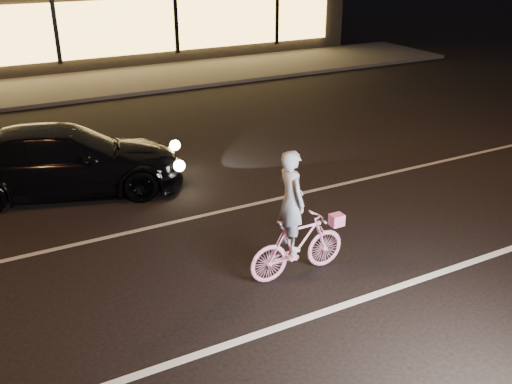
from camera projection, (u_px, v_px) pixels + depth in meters
ground at (249, 268)px, 8.81m from camera, size 90.00×90.00×0.00m
lane_stripe_near at (301, 320)px, 7.60m from camera, size 60.00×0.12×0.01m
lane_stripe_far at (199, 216)px, 10.43m from camera, size 60.00×0.10×0.01m
sidewalk at (73, 87)px, 19.27m from camera, size 30.00×4.00×0.12m
storefront at (35, 5)px, 23.22m from camera, size 25.40×8.42×4.20m
cyclist at (296, 233)px, 8.35m from camera, size 1.60×0.55×2.01m
sedan at (65, 160)px, 11.21m from camera, size 4.94×3.11×1.33m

